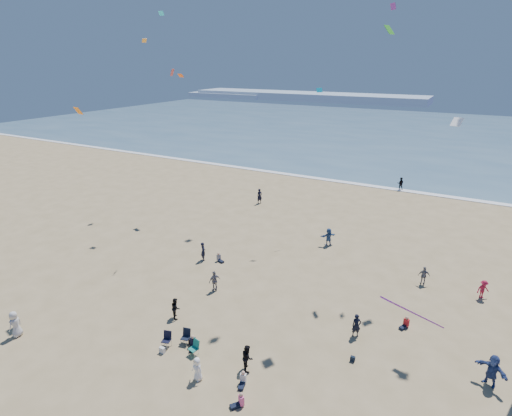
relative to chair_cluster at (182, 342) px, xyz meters
The scene contains 12 objects.
ground 4.23m from the chair_cluster, 73.52° to the right, with size 220.00×220.00×0.00m, color tan.
ocean 90.98m from the chair_cluster, 89.25° to the left, with size 220.00×100.00×0.06m, color #476B84.
surf_line 40.99m from the chair_cluster, 88.33° to the left, with size 220.00×1.20×0.08m, color white.
headland_far 176.08m from the chair_cluster, 109.51° to the left, with size 110.00×20.00×3.20m, color #7A8EA8.
headland_near 188.87m from the chair_cluster, 121.54° to the left, with size 40.00×14.00×2.00m, color #7A8EA8.
standing_flyers 12.87m from the chair_cluster, 68.02° to the left, with size 28.78×46.40×1.94m.
seated_group 5.16m from the chair_cluster, 43.80° to the left, with size 17.53×13.92×0.84m.
chair_cluster is the anchor object (origin of this frame).
white_tote 1.27m from the chair_cluster, 131.06° to the right, with size 0.35×0.20×0.40m, color silver.
black_backpack 0.72m from the chair_cluster, 62.93° to the left, with size 0.30×0.22×0.38m, color black.
navy_bag 10.65m from the chair_cluster, 22.33° to the left, with size 0.28×0.18×0.34m, color black.
kites_aloft 19.73m from the chair_cluster, 41.30° to the left, with size 48.38×35.98×28.53m.
Camera 1 is at (12.86, -11.87, 17.14)m, focal length 28.00 mm.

